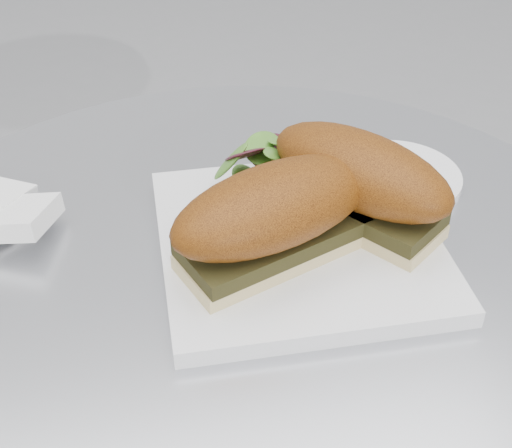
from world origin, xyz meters
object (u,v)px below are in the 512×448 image
Objects in this scene: sandwich_right at (359,179)px; saucer at (396,178)px; plate at (298,242)px; sandwich_left at (274,215)px.

saucer is (0.07, 0.07, -0.05)m from sandwich_right.
sandwich_left is at bearing -140.99° from plate.
sandwich_right reaches higher than saucer.
sandwich_right is at bearing 2.03° from sandwich_left.
plate is 0.08m from sandwich_right.
plate is 0.14m from saucer.
sandwich_right is (0.08, 0.03, 0.00)m from sandwich_left.
sandwich_left reaches higher than saucer.
plate is at bearing -147.56° from saucer.
sandwich_left is 1.06× the size of sandwich_right.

